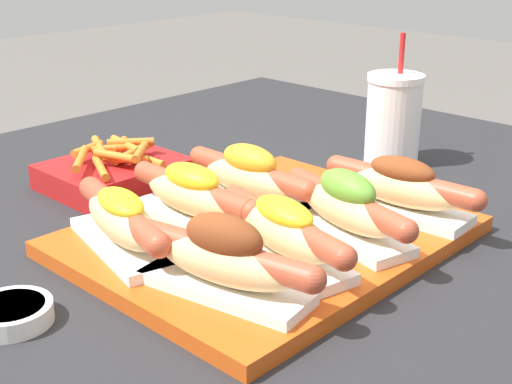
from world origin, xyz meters
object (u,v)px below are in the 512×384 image
at_px(serving_tray, 269,236).
at_px(hot_dog_2, 347,207).
at_px(hot_dog_4, 122,221).
at_px(sauce_bowl, 11,313).
at_px(hot_dog_5, 194,196).
at_px(drink_cup, 393,119).
at_px(hot_dog_6, 250,177).
at_px(hot_dog_1, 284,231).
at_px(hot_dog_0, 224,259).
at_px(hot_dog_3, 401,187).
at_px(fries_basket, 113,171).

xyz_separation_m(serving_tray, hot_dog_2, (0.04, -0.08, 0.04)).
bearing_deg(hot_dog_4, sauce_bowl, -171.04).
xyz_separation_m(hot_dog_4, hot_dog_5, (0.10, -0.00, 0.00)).
distance_m(sauce_bowl, drink_cup, 0.65).
bearing_deg(hot_dog_2, drink_cup, 24.76).
height_order(hot_dog_2, hot_dog_6, same).
height_order(serving_tray, hot_dog_1, hot_dog_1).
bearing_deg(hot_dog_2, hot_dog_1, 174.44).
distance_m(hot_dog_1, hot_dog_2, 0.10).
height_order(hot_dog_0, hot_dog_2, hot_dog_0).
bearing_deg(hot_dog_3, hot_dog_5, 140.33).
relative_size(hot_dog_0, hot_dog_5, 0.99).
bearing_deg(sauce_bowl, hot_dog_2, -21.07).
height_order(serving_tray, drink_cup, drink_cup).
relative_size(hot_dog_4, drink_cup, 1.05).
bearing_deg(hot_dog_2, hot_dog_3, -4.53).
height_order(hot_dog_0, hot_dog_3, hot_dog_0).
distance_m(hot_dog_6, drink_cup, 0.31).
bearing_deg(drink_cup, hot_dog_2, -155.24).
xyz_separation_m(hot_dog_3, hot_dog_5, (-0.19, 0.16, 0.00)).
bearing_deg(serving_tray, drink_cup, 10.41).
bearing_deg(hot_dog_0, hot_dog_6, 38.18).
bearing_deg(hot_dog_3, hot_dog_0, 177.71).
xyz_separation_m(hot_dog_3, hot_dog_4, (-0.29, 0.16, -0.00)).
distance_m(hot_dog_1, hot_dog_6, 0.17).
relative_size(hot_dog_2, hot_dog_5, 0.97).
height_order(hot_dog_0, hot_dog_1, hot_dog_0).
xyz_separation_m(hot_dog_1, hot_dog_3, (0.19, -0.02, 0.00)).
bearing_deg(drink_cup, serving_tray, -169.59).
bearing_deg(hot_dog_0, hot_dog_1, 3.58).
bearing_deg(hot_dog_4, drink_cup, -1.49).
relative_size(hot_dog_0, drink_cup, 1.07).
xyz_separation_m(hot_dog_0, fries_basket, (0.13, 0.36, -0.03)).
xyz_separation_m(hot_dog_0, sauce_bowl, (-0.15, 0.13, -0.04)).
bearing_deg(hot_dog_1, hot_dog_4, 124.08).
height_order(hot_dog_2, sauce_bowl, hot_dog_2).
height_order(hot_dog_3, fries_basket, hot_dog_3).
relative_size(hot_dog_4, hot_dog_5, 0.97).
xyz_separation_m(hot_dog_5, sauce_bowl, (-0.25, -0.02, -0.04)).
distance_m(hot_dog_4, drink_cup, 0.50).
distance_m(serving_tray, sauce_bowl, 0.30).
bearing_deg(hot_dog_5, hot_dog_6, -1.57).
xyz_separation_m(hot_dog_6, drink_cup, (0.31, -0.01, 0.02)).
bearing_deg(sauce_bowl, hot_dog_5, 4.50).
relative_size(hot_dog_1, sauce_bowl, 2.72).
relative_size(serving_tray, fries_basket, 2.36).
bearing_deg(serving_tray, hot_dog_4, 152.44).
xyz_separation_m(hot_dog_4, hot_dog_6, (0.19, -0.01, 0.00)).
relative_size(hot_dog_0, fries_basket, 1.17).
bearing_deg(hot_dog_0, hot_dog_3, -2.29).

